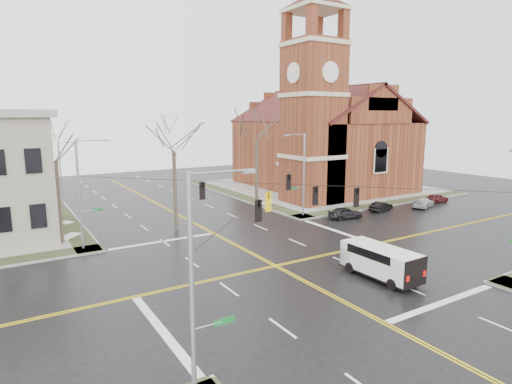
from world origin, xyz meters
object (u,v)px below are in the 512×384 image
streetlight_north_a (62,174)px  parked_car_c (423,202)px  church (320,133)px  signal_pole_nw (81,191)px  signal_pole_ne (303,172)px  cargo_van (378,259)px  parked_car_b (381,207)px  tree_nw_far (55,155)px  streetlight_north_b (43,159)px  tree_nw_near (174,146)px  parked_car_a (345,213)px  tree_ne (257,134)px  signal_pole_sw (196,286)px  parked_car_d (437,198)px

streetlight_north_a → parked_car_c: size_ratio=1.91×
church → signal_pole_nw: size_ratio=3.06×
signal_pole_ne → cargo_van: size_ratio=1.56×
parked_car_b → streetlight_north_a: bearing=48.0°
signal_pole_ne → tree_nw_far: 24.39m
signal_pole_nw → streetlight_north_a: bearing=87.7°
streetlight_north_b → tree_nw_near: (8.19, -34.23, 3.69)m
streetlight_north_b → parked_car_a: 47.30m
signal_pole_nw → parked_car_b: size_ratio=2.66×
signal_pole_ne → tree_nw_near: 14.33m
parked_car_b → tree_ne: (-14.21, 4.69, 8.56)m
signal_pole_ne → tree_ne: bearing=156.3°
parked_car_b → tree_nw_far: size_ratio=0.31×
signal_pole_sw → parked_car_c: signal_pole_sw is taller
parked_car_c → tree_nw_far: size_ratio=0.39×
church → signal_pole_nw: church is taller
signal_pole_nw → streetlight_north_a: (0.67, 16.50, -0.48)m
church → tree_ne: (-18.07, -11.25, 0.68)m
streetlight_north_a → cargo_van: bearing=-65.3°
streetlight_north_a → streetlight_north_b: bearing=90.0°
tree_nw_near → parked_car_d: bearing=-8.7°
tree_nw_far → parked_car_d: bearing=-7.2°
parked_car_d → tree_nw_far: tree_nw_far is taller
tree_nw_far → tree_nw_near: 10.31m
signal_pole_sw → tree_nw_far: size_ratio=0.84×
cargo_van → signal_pole_nw: bearing=132.0°
church → tree_nw_near: church is taller
streetlight_north_b → cargo_van: 55.78m
signal_pole_nw → tree_nw_far: tree_nw_far is taller
signal_pole_ne → signal_pole_nw: bearing=180.0°
parked_car_c → parked_car_b: bearing=60.5°
church → signal_pole_sw: 51.29m
parked_car_d → tree_nw_near: (-33.39, 5.10, 7.58)m
tree_nw_far → tree_nw_near: (10.29, -0.42, 0.36)m
church → streetlight_north_a: bearing=174.8°
cargo_van → parked_car_d: size_ratio=1.70×
signal_pole_nw → parked_car_d: size_ratio=2.65×
signal_pole_ne → parked_car_b: signal_pole_ne is taller
cargo_van → signal_pole_sw: bearing=-161.1°
signal_pole_nw → tree_ne: tree_ne is taller
signal_pole_ne → signal_pole_nw: size_ratio=1.00×
parked_car_c → tree_nw_near: tree_nw_near is taller
church → parked_car_c: (2.18, -17.08, -7.83)m
tree_ne → streetlight_north_b: bearing=116.7°
cargo_van → parked_car_c: bearing=29.3°
streetlight_north_a → tree_nw_near: (8.19, -14.23, 3.69)m
parked_car_a → tree_nw_near: (-17.24, 5.46, 7.51)m
tree_nw_far → tree_nw_near: size_ratio=0.96×
signal_pole_ne → parked_car_b: size_ratio=2.66×
tree_ne → signal_pole_ne: bearing=-23.7°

